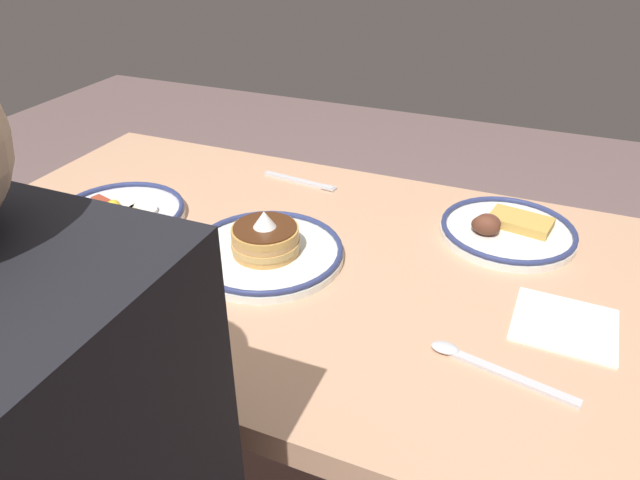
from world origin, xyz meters
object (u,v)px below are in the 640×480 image
(coffee_mug, at_px, (128,259))
(plate_near_main, at_px, (506,230))
(cell_phone, at_px, (3,260))
(plate_far_companion, at_px, (266,248))
(plate_center_pancakes, at_px, (120,213))
(tea_spoon, at_px, (482,364))
(fork_near, at_px, (300,181))
(paper_napkin, at_px, (565,325))

(coffee_mug, bearing_deg, plate_near_main, -145.05)
(cell_phone, bearing_deg, plate_far_companion, -171.96)
(plate_far_companion, distance_m, coffee_mug, 0.23)
(plate_center_pancakes, height_order, tea_spoon, plate_center_pancakes)
(plate_near_main, relative_size, fork_near, 1.38)
(plate_near_main, distance_m, fork_near, 0.47)
(plate_near_main, bearing_deg, plate_far_companion, 31.97)
(plate_near_main, xyz_separation_m, fork_near, (0.46, -0.07, -0.01))
(fork_near, relative_size, tea_spoon, 0.89)
(plate_center_pancakes, xyz_separation_m, coffee_mug, (-0.16, 0.17, 0.03))
(plate_center_pancakes, bearing_deg, cell_phone, 66.72)
(plate_far_companion, height_order, fork_near, plate_far_companion)
(paper_napkin, bearing_deg, cell_phone, 11.88)
(fork_near, bearing_deg, plate_center_pancakes, 47.94)
(plate_near_main, xyz_separation_m, paper_napkin, (-0.12, 0.24, -0.01))
(paper_napkin, bearing_deg, coffee_mug, 12.94)
(plate_far_companion, bearing_deg, paper_napkin, -179.48)
(coffee_mug, xyz_separation_m, tea_spoon, (-0.58, -0.02, -0.04))
(coffee_mug, bearing_deg, paper_napkin, -167.06)
(coffee_mug, distance_m, paper_napkin, 0.70)
(plate_near_main, bearing_deg, cell_phone, 28.01)
(cell_phone, distance_m, fork_near, 0.61)
(plate_center_pancakes, height_order, cell_phone, plate_center_pancakes)
(plate_far_companion, relative_size, paper_napkin, 1.86)
(plate_center_pancakes, bearing_deg, paper_napkin, 179.14)
(coffee_mug, height_order, cell_phone, coffee_mug)
(coffee_mug, relative_size, fork_near, 0.59)
(paper_napkin, distance_m, tea_spoon, 0.17)
(plate_center_pancakes, xyz_separation_m, paper_napkin, (-0.84, 0.01, -0.01))
(plate_center_pancakes, distance_m, tea_spoon, 0.75)
(plate_near_main, relative_size, coffee_mug, 2.33)
(cell_phone, distance_m, paper_napkin, 0.95)
(plate_far_companion, distance_m, fork_near, 0.32)
(plate_far_companion, height_order, cell_phone, plate_far_companion)
(paper_napkin, bearing_deg, plate_near_main, -63.68)
(plate_far_companion, bearing_deg, fork_near, -76.75)
(paper_napkin, bearing_deg, fork_near, -27.89)
(plate_center_pancakes, bearing_deg, fork_near, -132.06)
(paper_napkin, bearing_deg, tea_spoon, 52.86)
(plate_far_companion, distance_m, paper_napkin, 0.51)
(plate_center_pancakes, relative_size, cell_phone, 1.78)
(cell_phone, height_order, tea_spoon, tea_spoon)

